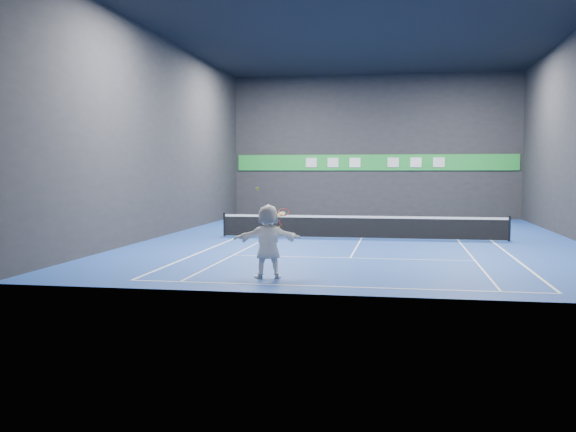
% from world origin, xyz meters
% --- Properties ---
extents(ground, '(26.00, 26.00, 0.00)m').
position_xyz_m(ground, '(0.00, 0.00, 0.00)').
color(ground, navy).
rests_on(ground, ground).
extents(ceiling, '(26.00, 26.00, 0.00)m').
position_xyz_m(ceiling, '(0.00, 0.00, 9.00)').
color(ceiling, black).
rests_on(ceiling, ground).
extents(wall_back, '(18.00, 0.10, 9.00)m').
position_xyz_m(wall_back, '(0.00, 13.00, 4.50)').
color(wall_back, '#232326').
rests_on(wall_back, ground).
extents(wall_front, '(18.00, 0.10, 9.00)m').
position_xyz_m(wall_front, '(0.00, -13.00, 4.50)').
color(wall_front, '#232326').
rests_on(wall_front, ground).
extents(wall_left, '(0.10, 26.00, 9.00)m').
position_xyz_m(wall_left, '(-9.00, 0.00, 4.50)').
color(wall_left, '#232326').
rests_on(wall_left, ground).
extents(baseline_near, '(10.98, 0.08, 0.01)m').
position_xyz_m(baseline_near, '(0.00, -11.89, 0.00)').
color(baseline_near, white).
rests_on(baseline_near, ground).
extents(baseline_far, '(10.98, 0.08, 0.01)m').
position_xyz_m(baseline_far, '(0.00, 11.89, 0.00)').
color(baseline_far, white).
rests_on(baseline_far, ground).
extents(sideline_doubles_left, '(0.08, 23.78, 0.01)m').
position_xyz_m(sideline_doubles_left, '(-5.49, 0.00, 0.00)').
color(sideline_doubles_left, white).
rests_on(sideline_doubles_left, ground).
extents(sideline_doubles_right, '(0.08, 23.78, 0.01)m').
position_xyz_m(sideline_doubles_right, '(5.49, 0.00, 0.00)').
color(sideline_doubles_right, white).
rests_on(sideline_doubles_right, ground).
extents(sideline_singles_left, '(0.06, 23.78, 0.01)m').
position_xyz_m(sideline_singles_left, '(-4.11, 0.00, 0.00)').
color(sideline_singles_left, white).
rests_on(sideline_singles_left, ground).
extents(sideline_singles_right, '(0.06, 23.78, 0.01)m').
position_xyz_m(sideline_singles_right, '(4.11, 0.00, 0.00)').
color(sideline_singles_right, white).
rests_on(sideline_singles_right, ground).
extents(service_line_near, '(8.23, 0.06, 0.01)m').
position_xyz_m(service_line_near, '(0.00, -6.40, 0.00)').
color(service_line_near, white).
rests_on(service_line_near, ground).
extents(service_line_far, '(8.23, 0.06, 0.01)m').
position_xyz_m(service_line_far, '(0.00, 6.40, 0.00)').
color(service_line_far, white).
rests_on(service_line_far, ground).
extents(center_service_line, '(0.06, 12.80, 0.01)m').
position_xyz_m(center_service_line, '(0.00, 0.00, 0.00)').
color(center_service_line, white).
rests_on(center_service_line, ground).
extents(player, '(1.99, 1.17, 2.04)m').
position_xyz_m(player, '(-1.92, -10.87, 1.02)').
color(player, white).
rests_on(player, ground).
extents(tennis_ball, '(0.07, 0.07, 0.07)m').
position_xyz_m(tennis_ball, '(-2.26, -10.73, 2.46)').
color(tennis_ball, '#B3D924').
rests_on(tennis_ball, player).
extents(tennis_net, '(12.50, 0.10, 1.07)m').
position_xyz_m(tennis_net, '(0.00, 0.00, 0.54)').
color(tennis_net, black).
rests_on(tennis_net, ground).
extents(sponsor_banner, '(17.64, 0.11, 1.00)m').
position_xyz_m(sponsor_banner, '(0.00, 12.93, 3.50)').
color(sponsor_banner, green).
rests_on(sponsor_banner, wall_back).
extents(tennis_racket, '(0.45, 0.34, 0.77)m').
position_xyz_m(tennis_racket, '(-1.52, -10.83, 1.75)').
color(tennis_racket, red).
rests_on(tennis_racket, player).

